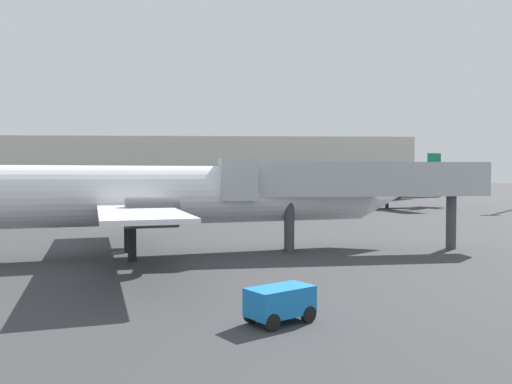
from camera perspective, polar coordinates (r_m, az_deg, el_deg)
The scene contains 5 objects.
airplane_at_gate at distance 34.31m, azimuth -11.84°, elevation -0.37°, with size 38.41×26.42×12.42m.
airplane_far_left at distance 83.69m, azimuth 13.34°, elevation 0.10°, with size 28.39×22.23×8.83m.
jet_bridge at distance 36.02m, azimuth 9.80°, elevation 1.21°, with size 19.25×4.02×6.41m.
baggage_cart at distance 18.82m, azimuth 2.70°, elevation -12.12°, with size 2.72×2.43×1.30m.
terminal_building at distance 118.85m, azimuth -5.54°, elevation 2.63°, with size 90.83×18.88×13.50m, color beige.
Camera 1 is at (-0.14, -8.13, 5.33)m, focal length 35.96 mm.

